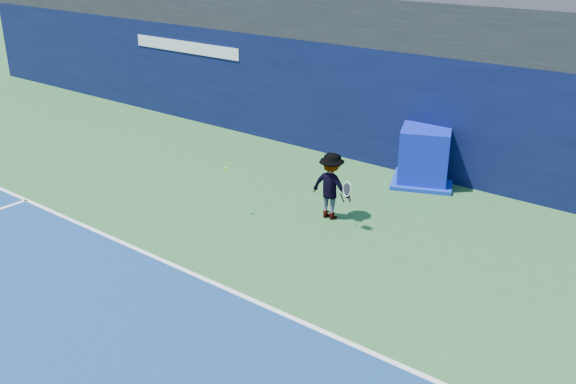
# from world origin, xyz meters

# --- Properties ---
(ground) EXTENTS (80.00, 80.00, 0.00)m
(ground) POSITION_xyz_m (0.00, 0.00, 0.00)
(ground) COLOR #2B602E
(ground) RESTS_ON ground
(baseline) EXTENTS (24.00, 0.10, 0.01)m
(baseline) POSITION_xyz_m (0.00, 3.00, 0.01)
(baseline) COLOR white
(baseline) RESTS_ON ground
(stadium_band) EXTENTS (36.00, 3.00, 1.20)m
(stadium_band) POSITION_xyz_m (0.00, 11.50, 3.60)
(stadium_band) COLOR black
(stadium_band) RESTS_ON back_wall_assembly
(back_wall_assembly) EXTENTS (36.00, 1.03, 3.00)m
(back_wall_assembly) POSITION_xyz_m (-0.00, 10.50, 1.50)
(back_wall_assembly) COLOR black
(back_wall_assembly) RESTS_ON ground
(equipment_cart) EXTENTS (1.88, 1.88, 1.38)m
(equipment_cart) POSITION_xyz_m (1.55, 9.64, 0.63)
(equipment_cart) COLOR #0C17B2
(equipment_cart) RESTS_ON ground
(tennis_player) EXTENTS (1.20, 0.66, 1.45)m
(tennis_player) POSITION_xyz_m (0.97, 6.56, 0.73)
(tennis_player) COLOR silver
(tennis_player) RESTS_ON ground
(tennis_ball) EXTENTS (0.06, 0.06, 0.06)m
(tennis_ball) POSITION_xyz_m (-0.83, 5.27, 1.08)
(tennis_ball) COLOR #BFDE18
(tennis_ball) RESTS_ON ground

